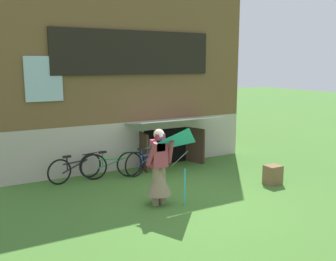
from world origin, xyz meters
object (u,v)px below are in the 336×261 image
object	(u,v)px
wooden_crate	(273,175)
person	(159,173)
bicycle_blue	(148,161)
kite	(189,149)
bicycle_black	(75,168)
bicycle_green	(112,165)

from	to	relation	value
wooden_crate	person	bearing A→B (deg)	177.65
wooden_crate	bicycle_blue	bearing A→B (deg)	134.61
kite	bicycle_black	distance (m)	3.53
person	bicycle_black	world-z (taller)	person
person	bicycle_black	size ratio (longest dim) A/B	1.09
bicycle_blue	bicycle_green	world-z (taller)	bicycle_blue
person	kite	size ratio (longest dim) A/B	1.04
bicycle_blue	wooden_crate	world-z (taller)	bicycle_blue
bicycle_blue	wooden_crate	bearing A→B (deg)	-61.86
bicycle_blue	bicycle_green	size ratio (longest dim) A/B	0.98
kite	bicycle_blue	size ratio (longest dim) A/B	1.00
bicycle_green	bicycle_black	bearing A→B (deg)	177.07
person	bicycle_blue	size ratio (longest dim) A/B	1.04
wooden_crate	bicycle_green	bearing A→B (deg)	144.28
bicycle_black	bicycle_blue	bearing A→B (deg)	-22.56
bicycle_blue	wooden_crate	xyz separation A→B (m)	(2.30, -2.33, -0.12)
bicycle_green	bicycle_blue	bearing A→B (deg)	8.91
person	bicycle_green	distance (m)	2.29
bicycle_green	wooden_crate	world-z (taller)	bicycle_green
bicycle_green	wooden_crate	xyz separation A→B (m)	(3.32, -2.38, -0.12)
kite	bicycle_green	world-z (taller)	kite
bicycle_blue	bicycle_black	world-z (taller)	bicycle_blue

